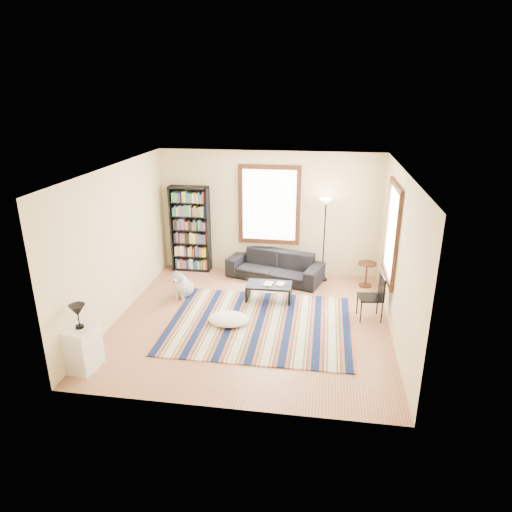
# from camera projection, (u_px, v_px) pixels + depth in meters

# --- Properties ---
(floor) EXTENTS (5.00, 5.00, 0.10)m
(floor) POSITION_uv_depth(u_px,v_px,m) (252.00, 323.00, 8.50)
(floor) COLOR #BA7855
(floor) RESTS_ON ground
(ceiling) EXTENTS (5.00, 5.00, 0.10)m
(ceiling) POSITION_uv_depth(u_px,v_px,m) (251.00, 167.00, 7.50)
(ceiling) COLOR white
(ceiling) RESTS_ON floor
(wall_back) EXTENTS (5.00, 0.10, 2.80)m
(wall_back) POSITION_uv_depth(u_px,v_px,m) (270.00, 213.00, 10.36)
(wall_back) COLOR beige
(wall_back) RESTS_ON floor
(wall_front) EXTENTS (5.00, 0.10, 2.80)m
(wall_front) POSITION_uv_depth(u_px,v_px,m) (219.00, 317.00, 5.63)
(wall_front) COLOR beige
(wall_front) RESTS_ON floor
(wall_left) EXTENTS (0.10, 5.00, 2.80)m
(wall_left) POSITION_uv_depth(u_px,v_px,m) (115.00, 243.00, 8.36)
(wall_left) COLOR beige
(wall_left) RESTS_ON floor
(wall_right) EXTENTS (0.10, 5.00, 2.80)m
(wall_right) POSITION_uv_depth(u_px,v_px,m) (402.00, 257.00, 7.64)
(wall_right) COLOR beige
(wall_right) RESTS_ON floor
(window_back) EXTENTS (1.20, 0.06, 1.60)m
(window_back) POSITION_uv_depth(u_px,v_px,m) (269.00, 205.00, 10.22)
(window_back) COLOR white
(window_back) RESTS_ON wall_back
(window_right) EXTENTS (0.06, 1.20, 1.60)m
(window_right) POSITION_uv_depth(u_px,v_px,m) (392.00, 232.00, 8.32)
(window_right) COLOR white
(window_right) RESTS_ON wall_right
(rug) EXTENTS (3.34, 2.67, 0.02)m
(rug) POSITION_uv_depth(u_px,v_px,m) (259.00, 324.00, 8.34)
(rug) COLOR #0C1940
(rug) RESTS_ON floor
(sofa) EXTENTS (2.27, 1.41, 0.62)m
(sofa) POSITION_uv_depth(u_px,v_px,m) (275.00, 266.00, 10.25)
(sofa) COLOR black
(sofa) RESTS_ON floor
(bookshelf) EXTENTS (0.90, 0.30, 2.00)m
(bookshelf) POSITION_uv_depth(u_px,v_px,m) (190.00, 229.00, 10.54)
(bookshelf) COLOR black
(bookshelf) RESTS_ON floor
(coffee_table) EXTENTS (1.01, 0.75, 0.36)m
(coffee_table) POSITION_uv_depth(u_px,v_px,m) (269.00, 292.00, 9.23)
(coffee_table) COLOR black
(coffee_table) RESTS_ON floor
(book_a) EXTENTS (0.21, 0.26, 0.02)m
(book_a) POSITION_uv_depth(u_px,v_px,m) (264.00, 283.00, 9.18)
(book_a) COLOR beige
(book_a) RESTS_ON coffee_table
(book_b) EXTENTS (0.21, 0.25, 0.02)m
(book_b) POSITION_uv_depth(u_px,v_px,m) (277.00, 283.00, 9.19)
(book_b) COLOR beige
(book_b) RESTS_ON coffee_table
(floor_cushion) EXTENTS (0.84, 0.68, 0.19)m
(floor_cushion) POSITION_uv_depth(u_px,v_px,m) (229.00, 319.00, 8.33)
(floor_cushion) COLOR silver
(floor_cushion) RESTS_ON floor
(floor_lamp) EXTENTS (0.37, 0.37, 1.86)m
(floor_lamp) POSITION_uv_depth(u_px,v_px,m) (324.00, 241.00, 9.98)
(floor_lamp) COLOR black
(floor_lamp) RESTS_ON floor
(side_table) EXTENTS (0.52, 0.52, 0.54)m
(side_table) POSITION_uv_depth(u_px,v_px,m) (366.00, 274.00, 9.88)
(side_table) COLOR #432010
(side_table) RESTS_ON floor
(folding_chair) EXTENTS (0.47, 0.45, 0.86)m
(folding_chair) POSITION_uv_depth(u_px,v_px,m) (370.00, 298.00, 8.42)
(folding_chair) COLOR black
(folding_chair) RESTS_ON floor
(white_cabinet) EXTENTS (0.43, 0.54, 0.70)m
(white_cabinet) POSITION_uv_depth(u_px,v_px,m) (83.00, 348.00, 6.93)
(white_cabinet) COLOR white
(white_cabinet) RESTS_ON floor
(table_lamp) EXTENTS (0.29, 0.29, 0.38)m
(table_lamp) POSITION_uv_depth(u_px,v_px,m) (78.00, 316.00, 6.74)
(table_lamp) COLOR black
(table_lamp) RESTS_ON white_cabinet
(dog) EXTENTS (0.57, 0.69, 0.61)m
(dog) POSITION_uv_depth(u_px,v_px,m) (184.00, 283.00, 9.38)
(dog) COLOR #AEAEAE
(dog) RESTS_ON floor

